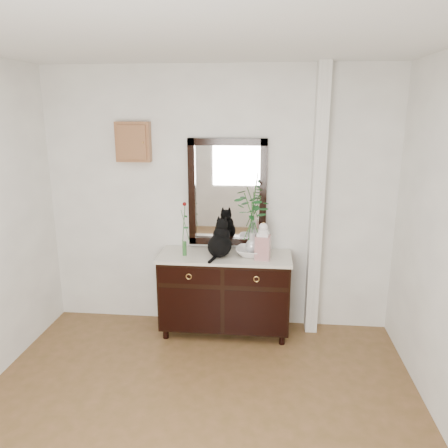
# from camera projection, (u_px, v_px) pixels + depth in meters

# --- Properties ---
(wall_back) EXTENTS (3.60, 0.04, 2.70)m
(wall_back) POSITION_uv_depth(u_px,v_px,m) (218.00, 201.00, 4.50)
(wall_back) COLOR white
(wall_back) RESTS_ON ground
(pilaster) EXTENTS (0.12, 0.20, 2.70)m
(pilaster) POSITION_uv_depth(u_px,v_px,m) (317.00, 205.00, 4.33)
(pilaster) COLOR white
(pilaster) RESTS_ON ground
(sideboard) EXTENTS (1.33, 0.52, 0.82)m
(sideboard) POSITION_uv_depth(u_px,v_px,m) (225.00, 290.00, 4.48)
(sideboard) COLOR black
(sideboard) RESTS_ON ground
(wall_mirror) EXTENTS (0.80, 0.06, 1.10)m
(wall_mirror) POSITION_uv_depth(u_px,v_px,m) (227.00, 193.00, 4.46)
(wall_mirror) COLOR black
(wall_mirror) RESTS_ON wall_back
(key_cabinet) EXTENTS (0.35, 0.10, 0.40)m
(key_cabinet) POSITION_uv_depth(u_px,v_px,m) (133.00, 142.00, 4.39)
(key_cabinet) COLOR brown
(key_cabinet) RESTS_ON wall_back
(cat) EXTENTS (0.33, 0.38, 0.37)m
(cat) POSITION_uv_depth(u_px,v_px,m) (220.00, 238.00, 4.30)
(cat) COLOR black
(cat) RESTS_ON sideboard
(lotus_bowl) EXTENTS (0.34, 0.34, 0.08)m
(lotus_bowl) POSITION_uv_depth(u_px,v_px,m) (252.00, 252.00, 4.36)
(lotus_bowl) COLOR white
(lotus_bowl) RESTS_ON sideboard
(vase_branches) EXTENTS (0.44, 0.44, 0.75)m
(vase_branches) POSITION_uv_depth(u_px,v_px,m) (252.00, 217.00, 4.27)
(vase_branches) COLOR silver
(vase_branches) RESTS_ON lotus_bowl
(bud_vase_rose) EXTENTS (0.08, 0.08, 0.56)m
(bud_vase_rose) POSITION_uv_depth(u_px,v_px,m) (184.00, 228.00, 4.30)
(bud_vase_rose) COLOR #316A31
(bud_vase_rose) RESTS_ON sideboard
(ginger_jar) EXTENTS (0.16, 0.16, 0.38)m
(ginger_jar) POSITION_uv_depth(u_px,v_px,m) (263.00, 241.00, 4.22)
(ginger_jar) COLOR silver
(ginger_jar) RESTS_ON sideboard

